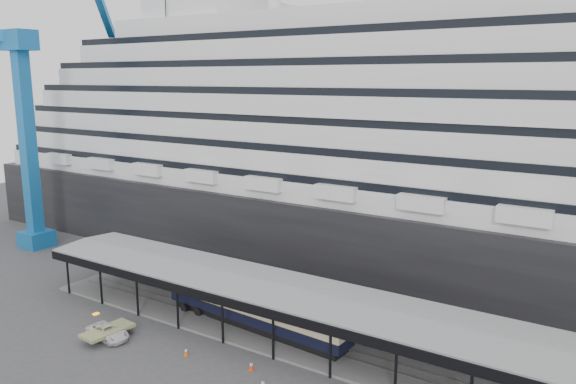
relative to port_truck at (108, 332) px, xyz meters
name	(u,v)px	position (x,y,z in m)	size (l,w,h in m)	color
ground	(241,355)	(12.80, 4.42, -0.67)	(200.00, 200.00, 0.00)	#3C3C3F
cruise_ship	(388,127)	(12.85, 36.42, 17.68)	(130.00, 30.00, 43.90)	black
platform_canopy	(272,312)	(12.80, 9.42, 1.69)	(56.00, 9.18, 5.30)	slate
crane_blue	(33,112)	(-32.31, 15.04, 19.29)	(22.63, 19.19, 47.60)	#1664AB
port_truck	(108,332)	(0.00, 0.00, 0.00)	(2.22, 4.82, 1.34)	silver
pullman_carriage	(254,305)	(10.62, 9.42, 1.90)	(21.66, 4.35, 21.12)	black
traffic_cone_left	(186,352)	(8.68, 1.58, -0.28)	(0.54, 0.54, 0.79)	#DF550C
traffic_cone_mid	(263,384)	(17.74, 0.86, -0.25)	(0.47, 0.47, 0.85)	#E63C0C
traffic_cone_right	(251,366)	(15.18, 2.72, -0.25)	(0.50, 0.50, 0.84)	#F2370D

